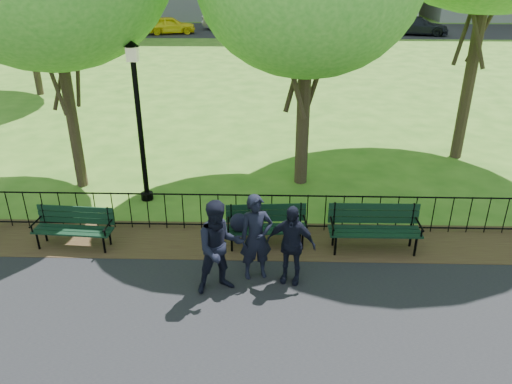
{
  "coord_description": "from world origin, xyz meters",
  "views": [
    {
      "loc": [
        0.53,
        -7.91,
        5.7
      ],
      "look_at": [
        0.26,
        1.5,
        1.2
      ],
      "focal_mm": 35.0,
      "sensor_mm": 36.0,
      "label": 1
    }
  ],
  "objects_px": {
    "taxi": "(170,25)",
    "sedan_silver": "(233,20)",
    "person_right": "(291,244)",
    "sedan_dark": "(417,26)",
    "park_bench_main": "(255,222)",
    "lamppost": "(139,118)",
    "person_left": "(256,237)",
    "park_bench_left_a": "(74,223)",
    "person_mid": "(219,247)",
    "park_bench_right_a": "(374,223)"
  },
  "relations": [
    {
      "from": "park_bench_right_a",
      "to": "sedan_silver",
      "type": "bearing_deg",
      "value": 98.69
    },
    {
      "from": "person_right",
      "to": "sedan_silver",
      "type": "bearing_deg",
      "value": 109.76
    },
    {
      "from": "park_bench_right_a",
      "to": "person_mid",
      "type": "height_order",
      "value": "person_mid"
    },
    {
      "from": "park_bench_main",
      "to": "park_bench_left_a",
      "type": "relative_size",
      "value": 1.03
    },
    {
      "from": "park_bench_left_a",
      "to": "park_bench_right_a",
      "type": "relative_size",
      "value": 0.89
    },
    {
      "from": "taxi",
      "to": "sedan_silver",
      "type": "xyz_separation_m",
      "value": [
        4.77,
        2.22,
        0.13
      ]
    },
    {
      "from": "person_left",
      "to": "sedan_dark",
      "type": "xyz_separation_m",
      "value": [
        11.53,
        32.54,
        -0.19
      ]
    },
    {
      "from": "lamppost",
      "to": "person_right",
      "type": "bearing_deg",
      "value": -44.1
    },
    {
      "from": "sedan_silver",
      "to": "lamppost",
      "type": "bearing_deg",
      "value": -167.6
    },
    {
      "from": "park_bench_left_a",
      "to": "park_bench_right_a",
      "type": "height_order",
      "value": "park_bench_right_a"
    },
    {
      "from": "lamppost",
      "to": "taxi",
      "type": "height_order",
      "value": "lamppost"
    },
    {
      "from": "lamppost",
      "to": "park_bench_main",
      "type": "bearing_deg",
      "value": -37.89
    },
    {
      "from": "person_left",
      "to": "park_bench_left_a",
      "type": "bearing_deg",
      "value": 150.28
    },
    {
      "from": "person_right",
      "to": "sedan_silver",
      "type": "relative_size",
      "value": 0.33
    },
    {
      "from": "taxi",
      "to": "park_bench_right_a",
      "type": "bearing_deg",
      "value": -175.75
    },
    {
      "from": "park_bench_main",
      "to": "sedan_silver",
      "type": "height_order",
      "value": "sedan_silver"
    },
    {
      "from": "person_mid",
      "to": "park_bench_main",
      "type": "bearing_deg",
      "value": 48.38
    },
    {
      "from": "taxi",
      "to": "sedan_silver",
      "type": "height_order",
      "value": "sedan_silver"
    },
    {
      "from": "park_bench_right_a",
      "to": "person_left",
      "type": "distance_m",
      "value": 2.69
    },
    {
      "from": "park_bench_right_a",
      "to": "person_mid",
      "type": "xyz_separation_m",
      "value": [
        -3.1,
        -1.54,
        0.31
      ]
    },
    {
      "from": "lamppost",
      "to": "taxi",
      "type": "distance_m",
      "value": 29.6
    },
    {
      "from": "lamppost",
      "to": "person_left",
      "type": "relative_size",
      "value": 2.29
    },
    {
      "from": "taxi",
      "to": "sedan_dark",
      "type": "distance_m",
      "value": 19.21
    },
    {
      "from": "person_left",
      "to": "lamppost",
      "type": "bearing_deg",
      "value": 116.38
    },
    {
      "from": "person_right",
      "to": "sedan_dark",
      "type": "relative_size",
      "value": 0.34
    },
    {
      "from": "park_bench_main",
      "to": "taxi",
      "type": "height_order",
      "value": "taxi"
    },
    {
      "from": "park_bench_main",
      "to": "person_right",
      "type": "xyz_separation_m",
      "value": [
        0.7,
        -1.22,
        0.21
      ]
    },
    {
      "from": "park_bench_right_a",
      "to": "taxi",
      "type": "relative_size",
      "value": 0.49
    },
    {
      "from": "person_left",
      "to": "sedan_dark",
      "type": "relative_size",
      "value": 0.37
    },
    {
      "from": "sedan_dark",
      "to": "park_bench_right_a",
      "type": "bearing_deg",
      "value": 176.04
    },
    {
      "from": "person_mid",
      "to": "sedan_silver",
      "type": "height_order",
      "value": "person_mid"
    },
    {
      "from": "park_bench_main",
      "to": "park_bench_right_a",
      "type": "relative_size",
      "value": 0.92
    },
    {
      "from": "person_mid",
      "to": "park_bench_right_a",
      "type": "bearing_deg",
      "value": 6.11
    },
    {
      "from": "taxi",
      "to": "sedan_dark",
      "type": "relative_size",
      "value": 0.83
    },
    {
      "from": "person_right",
      "to": "sedan_silver",
      "type": "height_order",
      "value": "person_right"
    },
    {
      "from": "park_bench_main",
      "to": "park_bench_right_a",
      "type": "bearing_deg",
      "value": -4.67
    },
    {
      "from": "park_bench_left_a",
      "to": "lamppost",
      "type": "distance_m",
      "value": 2.97
    },
    {
      "from": "park_bench_left_a",
      "to": "taxi",
      "type": "relative_size",
      "value": 0.44
    },
    {
      "from": "person_right",
      "to": "taxi",
      "type": "height_order",
      "value": "person_right"
    },
    {
      "from": "person_mid",
      "to": "taxi",
      "type": "bearing_deg",
      "value": 81.7
    },
    {
      "from": "park_bench_right_a",
      "to": "lamppost",
      "type": "bearing_deg",
      "value": 157.02
    },
    {
      "from": "lamppost",
      "to": "taxi",
      "type": "xyz_separation_m",
      "value": [
        -4.78,
        29.18,
        -1.48
      ]
    },
    {
      "from": "park_bench_left_a",
      "to": "sedan_dark",
      "type": "distance_m",
      "value": 35.08
    },
    {
      "from": "park_bench_left_a",
      "to": "person_left",
      "type": "bearing_deg",
      "value": -10.68
    },
    {
      "from": "park_bench_main",
      "to": "lamppost",
      "type": "xyz_separation_m",
      "value": [
        -2.85,
        2.22,
        1.55
      ]
    },
    {
      "from": "park_bench_left_a",
      "to": "sedan_silver",
      "type": "xyz_separation_m",
      "value": [
        1.0,
        33.67,
        0.27
      ]
    },
    {
      "from": "person_mid",
      "to": "taxi",
      "type": "xyz_separation_m",
      "value": [
        -7.03,
        32.94,
        -0.25
      ]
    },
    {
      "from": "taxi",
      "to": "person_mid",
      "type": "bearing_deg",
      "value": 178.42
    },
    {
      "from": "person_left",
      "to": "person_mid",
      "type": "relative_size",
      "value": 0.95
    },
    {
      "from": "sedan_silver",
      "to": "sedan_dark",
      "type": "height_order",
      "value": "sedan_silver"
    }
  ]
}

